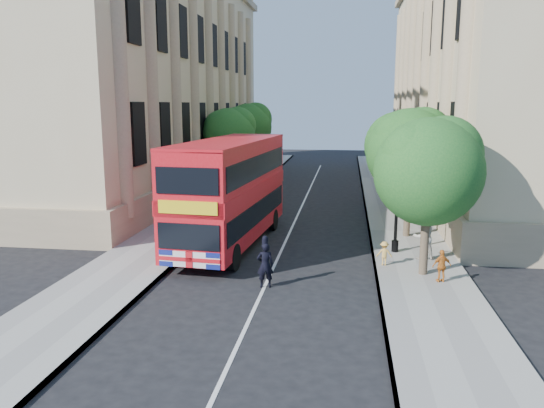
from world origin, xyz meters
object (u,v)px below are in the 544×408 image
at_px(box_van, 250,194).
at_px(police_constable, 265,265).
at_px(double_decker_bus, 230,189).
at_px(woman_pedestrian, 424,237).
at_px(lamp_post, 397,198).

height_order(box_van, police_constable, box_van).
xyz_separation_m(double_decker_bus, woman_pedestrian, (8.49, -1.44, -1.59)).
xyz_separation_m(lamp_post, police_constable, (-4.97, -5.00, -1.69)).
xyz_separation_m(police_constable, woman_pedestrian, (6.03, 4.03, 0.23)).
height_order(box_van, woman_pedestrian, box_van).
bearing_deg(double_decker_bus, box_van, 98.38).
relative_size(lamp_post, police_constable, 3.13).
bearing_deg(police_constable, box_van, -89.91).
bearing_deg(woman_pedestrian, police_constable, 20.39).
height_order(double_decker_bus, box_van, double_decker_bus).
bearing_deg(police_constable, woman_pedestrian, -159.09).
height_order(lamp_post, woman_pedestrian, lamp_post).
relative_size(box_van, woman_pedestrian, 2.39).
xyz_separation_m(box_van, police_constable, (2.92, -12.74, -0.40)).
height_order(lamp_post, police_constable, lamp_post).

